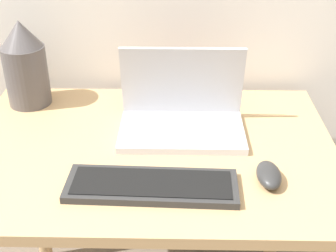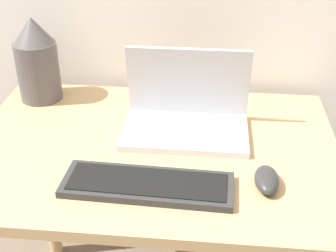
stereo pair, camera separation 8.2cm
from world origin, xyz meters
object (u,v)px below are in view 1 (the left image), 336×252
Objects in this scene: laptop at (182,113)px; vase at (25,64)px; keyboard at (152,186)px; mouse at (269,175)px.

vase reaches higher than laptop.
laptop is at bearing 75.66° from keyboard.
laptop reaches higher than keyboard.
laptop is 0.29m from keyboard.
vase reaches higher than keyboard.
vase is at bearing 161.92° from laptop.
laptop reaches higher than mouse.
keyboard is at bearing -47.06° from vase.
keyboard is 1.53× the size of vase.
laptop is 0.85× the size of keyboard.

